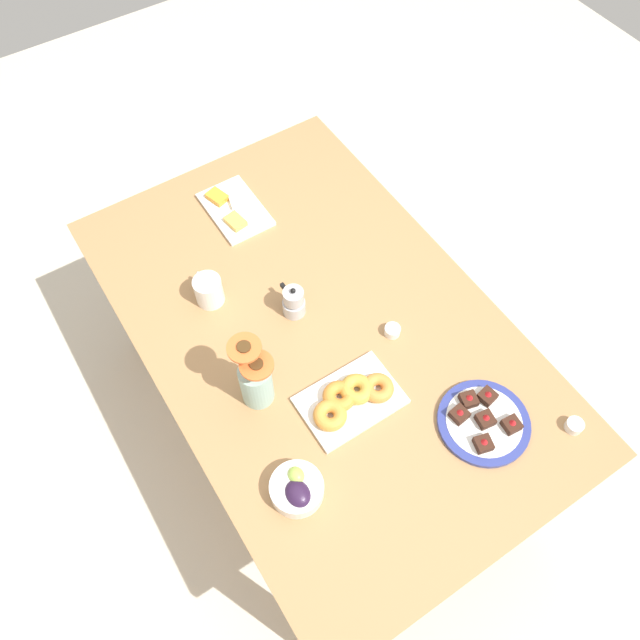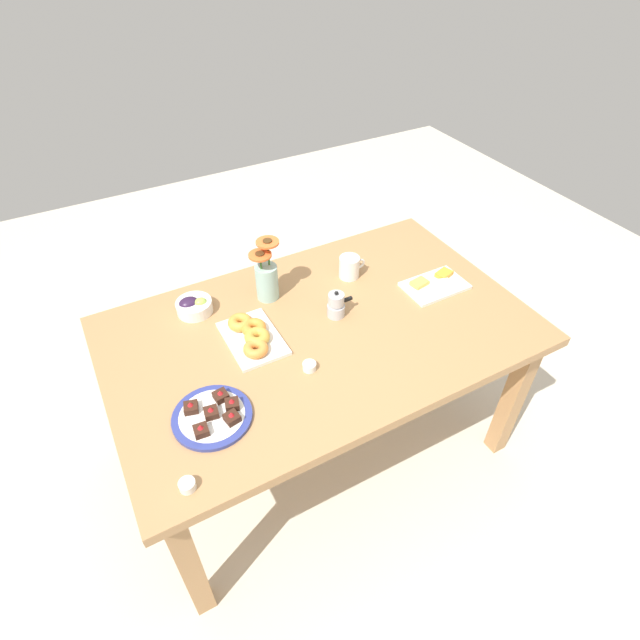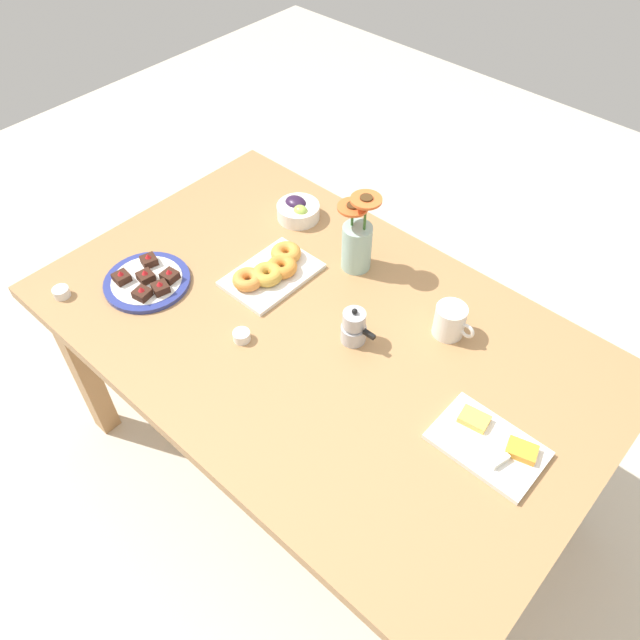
% 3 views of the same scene
% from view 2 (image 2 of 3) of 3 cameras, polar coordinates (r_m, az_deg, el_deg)
% --- Properties ---
extents(ground_plane, '(6.00, 6.00, 0.00)m').
position_cam_2_polar(ground_plane, '(2.47, 0.00, -13.64)').
color(ground_plane, beige).
extents(dining_table, '(1.60, 1.00, 0.74)m').
position_cam_2_polar(dining_table, '(1.97, 0.00, -2.73)').
color(dining_table, '#A87A4C').
rests_on(dining_table, ground_plane).
extents(coffee_mug, '(0.12, 0.09, 0.10)m').
position_cam_2_polar(coffee_mug, '(2.14, 3.39, 6.09)').
color(coffee_mug, white).
rests_on(coffee_mug, dining_table).
extents(grape_bowl, '(0.14, 0.14, 0.07)m').
position_cam_2_polar(grape_bowl, '(2.02, -14.23, 1.58)').
color(grape_bowl, white).
rests_on(grape_bowl, dining_table).
extents(cheese_platter, '(0.26, 0.17, 0.03)m').
position_cam_2_polar(cheese_platter, '(2.16, 12.99, 3.99)').
color(cheese_platter, white).
rests_on(cheese_platter, dining_table).
extents(croissant_platter, '(0.19, 0.28, 0.05)m').
position_cam_2_polar(croissant_platter, '(1.86, -7.78, -1.74)').
color(croissant_platter, white).
rests_on(croissant_platter, dining_table).
extents(jam_cup_honey, '(0.05, 0.05, 0.03)m').
position_cam_2_polar(jam_cup_honey, '(1.52, -14.93, -17.76)').
color(jam_cup_honey, white).
rests_on(jam_cup_honey, dining_table).
extents(jam_cup_berry, '(0.05, 0.05, 0.03)m').
position_cam_2_polar(jam_cup_berry, '(1.75, -1.22, -5.28)').
color(jam_cup_berry, white).
rests_on(jam_cup_berry, dining_table).
extents(dessert_plate, '(0.26, 0.26, 0.05)m').
position_cam_2_polar(dessert_plate, '(1.65, -12.17, -10.64)').
color(dessert_plate, navy).
rests_on(dessert_plate, dining_table).
extents(flower_vase, '(0.13, 0.10, 0.26)m').
position_cam_2_polar(flower_vase, '(2.01, -6.12, 4.73)').
color(flower_vase, '#99C1B7').
rests_on(flower_vase, dining_table).
extents(moka_pot, '(0.11, 0.07, 0.12)m').
position_cam_2_polar(moka_pot, '(1.93, 1.86, 1.68)').
color(moka_pot, '#B7B7BC').
rests_on(moka_pot, dining_table).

